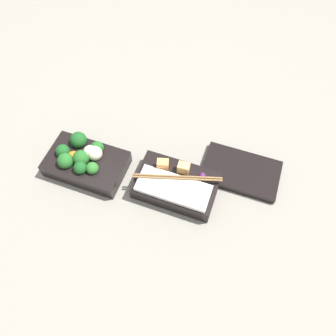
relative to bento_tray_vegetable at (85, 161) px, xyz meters
name	(u,v)px	position (x,y,z in m)	size (l,w,h in m)	color
ground_plane	(137,177)	(0.14, 0.02, -0.03)	(3.00, 3.00, 0.00)	gray
bento_tray_vegetable	(85,161)	(0.00, 0.00, 0.00)	(0.20, 0.13, 0.08)	black
bento_tray_rice	(176,184)	(0.25, 0.02, -0.01)	(0.21, 0.12, 0.07)	black
bento_lid	(241,171)	(0.39, 0.12, -0.02)	(0.20, 0.12, 0.02)	black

